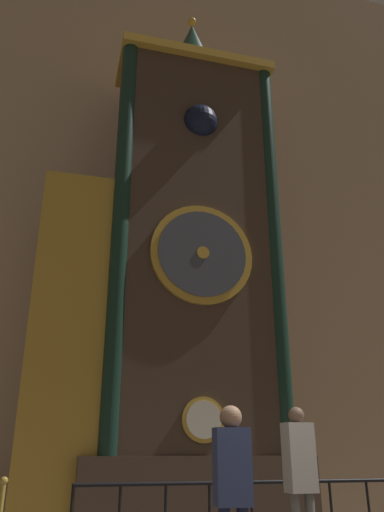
{
  "coord_description": "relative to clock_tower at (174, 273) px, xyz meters",
  "views": [
    {
      "loc": [
        -2.55,
        -4.39,
        1.33
      ],
      "look_at": [
        -0.18,
        4.57,
        4.93
      ],
      "focal_mm": 35.0,
      "sensor_mm": 36.0,
      "label": 1
    }
  ],
  "objects": [
    {
      "name": "cathedral_back_wall",
      "position": [
        0.46,
        1.53,
        2.98
      ],
      "size": [
        24.0,
        0.32,
        15.06
      ],
      "color": "#997A5B",
      "rests_on": "ground_plane"
    },
    {
      "name": "clock_tower",
      "position": [
        0.0,
        0.0,
        0.0
      ],
      "size": [
        4.89,
        1.81,
        11.18
      ],
      "color": "#423328",
      "rests_on": "ground_plane"
    },
    {
      "name": "visitor_near",
      "position": [
        -0.3,
        -4.01,
        -3.48
      ],
      "size": [
        0.35,
        0.24,
        1.74
      ],
      "rotation": [
        0.0,
        0.0,
        -0.06
      ],
      "color": "#1B213A",
      "rests_on": "ground_plane"
    },
    {
      "name": "visitor_far",
      "position": [
        0.83,
        -3.15,
        -3.45
      ],
      "size": [
        0.35,
        0.24,
        1.81
      ],
      "rotation": [
        0.0,
        0.0,
        0.06
      ],
      "color": "#58554F",
      "rests_on": "ground_plane"
    }
  ]
}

